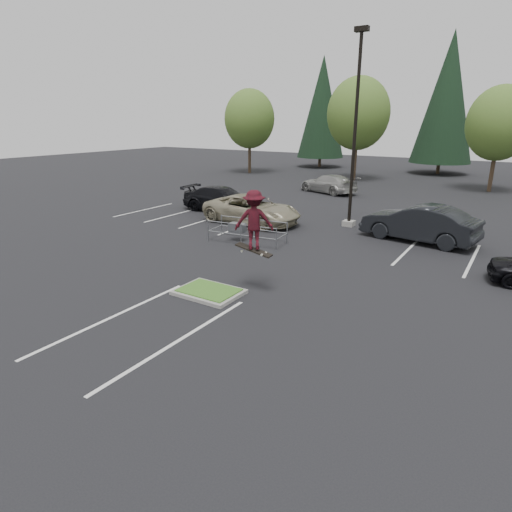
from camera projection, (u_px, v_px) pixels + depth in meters
The scene contains 15 objects.
ground at pixel (209, 294), 14.76m from camera, with size 120.00×120.00×0.00m, color black.
grass_median at pixel (209, 292), 14.73m from camera, with size 2.20×1.60×0.16m.
stall_lines at pixel (266, 246), 20.29m from camera, with size 22.62×17.60×0.01m.
light_pole at pixel (354, 143), 22.75m from camera, with size 0.70×0.60×10.12m.
decid_a at pixel (250, 121), 46.38m from camera, with size 5.44×5.44×8.91m.
decid_b at pixel (358, 116), 40.51m from camera, with size 5.89×5.89×9.64m.
decid_c at pixel (499, 126), 34.06m from camera, with size 5.12×5.12×8.38m.
conif_a at pixel (322, 108), 51.88m from camera, with size 5.72×5.72×13.00m.
conif_b at pixel (447, 98), 44.90m from camera, with size 6.38×6.38×14.50m.
cart_corral at pixel (240, 228), 20.96m from camera, with size 3.84×1.72×1.06m.
skateboarder at pixel (254, 220), 14.17m from camera, with size 1.48×1.28×2.21m.
car_l_tan at pixel (252, 209), 24.58m from camera, with size 2.67×5.79×1.61m, color gray.
car_l_black at pixel (222, 199), 27.84m from camera, with size 2.21×5.43×1.58m, color black.
car_r_charc at pixel (419, 223), 20.87m from camera, with size 1.91×5.49×1.81m, color black.
car_far_silver at pixel (329, 184), 34.76m from camera, with size 2.07×5.10×1.48m, color #A5A4A0.
Camera 1 is at (8.70, -10.65, 5.75)m, focal length 30.00 mm.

